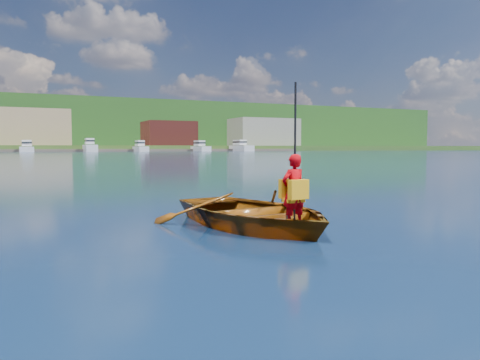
{
  "coord_description": "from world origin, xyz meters",
  "views": [
    {
      "loc": [
        -2.02,
        -7.14,
        1.34
      ],
      "look_at": [
        1.13,
        -0.05,
        0.8
      ],
      "focal_mm": 35.0,
      "sensor_mm": 36.0,
      "label": 1
    }
  ],
  "objects": [
    {
      "name": "rowboat",
      "position": [
        1.36,
        -0.05,
        0.23
      ],
      "size": [
        3.15,
        4.03,
        0.76
      ],
      "color": "brown",
      "rests_on": "ground"
    },
    {
      "name": "waterfront_buildings",
      "position": [
        -7.74,
        165.0,
        7.74
      ],
      "size": [
        202.0,
        16.0,
        14.0
      ],
      "color": "brown",
      "rests_on": "ground"
    },
    {
      "name": "marina_yachts",
      "position": [
        2.26,
        143.34,
        1.37
      ],
      "size": [
        143.17,
        13.67,
        4.39
      ],
      "color": "silver",
      "rests_on": "ground"
    },
    {
      "name": "ground",
      "position": [
        0.0,
        0.0,
        0.0
      ],
      "size": [
        600.0,
        600.0,
        0.0
      ],
      "color": "#0D1D3E",
      "rests_on": "ground"
    },
    {
      "name": "dock",
      "position": [
        9.23,
        148.0,
        0.4
      ],
      "size": [
        160.0,
        4.16,
        0.8
      ],
      "color": "brown",
      "rests_on": "ground"
    },
    {
      "name": "shoreline",
      "position": [
        0.0,
        236.61,
        10.32
      ],
      "size": [
        400.0,
        140.0,
        22.0
      ],
      "color": "#365628",
      "rests_on": "ground"
    },
    {
      "name": "child_paddler",
      "position": [
        1.65,
        -0.91,
        0.68
      ],
      "size": [
        0.45,
        0.39,
        2.26
      ],
      "color": "#A80109",
      "rests_on": "ground"
    }
  ]
}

